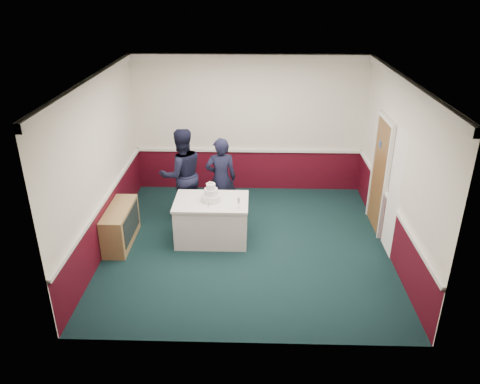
{
  "coord_description": "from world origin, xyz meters",
  "views": [
    {
      "loc": [
        0.09,
        -7.3,
        4.45
      ],
      "look_at": [
        -0.12,
        -0.1,
        1.1
      ],
      "focal_mm": 35.0,
      "sensor_mm": 36.0,
      "label": 1
    }
  ],
  "objects_px": {
    "sideboard": "(121,226)",
    "wedding_cake": "(211,195)",
    "person_man": "(182,174)",
    "cake_knife": "(209,205)",
    "cake_table": "(212,220)",
    "champagne_flute": "(239,201)",
    "person_woman": "(221,179)"
  },
  "relations": [
    {
      "from": "sideboard",
      "to": "person_man",
      "type": "bearing_deg",
      "value": 46.9
    },
    {
      "from": "person_man",
      "to": "person_woman",
      "type": "bearing_deg",
      "value": 155.29
    },
    {
      "from": "person_man",
      "to": "cake_knife",
      "type": "bearing_deg",
      "value": 94.47
    },
    {
      "from": "cake_knife",
      "to": "person_man",
      "type": "bearing_deg",
      "value": 117.78
    },
    {
      "from": "sideboard",
      "to": "wedding_cake",
      "type": "xyz_separation_m",
      "value": [
        1.63,
        0.18,
        0.55
      ]
    },
    {
      "from": "sideboard",
      "to": "person_man",
      "type": "distance_m",
      "value": 1.56
    },
    {
      "from": "cake_table",
      "to": "wedding_cake",
      "type": "xyz_separation_m",
      "value": [
        -0.0,
        0.0,
        0.5
      ]
    },
    {
      "from": "sideboard",
      "to": "wedding_cake",
      "type": "height_order",
      "value": "wedding_cake"
    },
    {
      "from": "cake_knife",
      "to": "cake_table",
      "type": "bearing_deg",
      "value": 79.56
    },
    {
      "from": "sideboard",
      "to": "wedding_cake",
      "type": "bearing_deg",
      "value": 6.28
    },
    {
      "from": "sideboard",
      "to": "person_woman",
      "type": "xyz_separation_m",
      "value": [
        1.75,
        1.06,
        0.48
      ]
    },
    {
      "from": "cake_knife",
      "to": "person_woman",
      "type": "relative_size",
      "value": 0.13
    },
    {
      "from": "cake_knife",
      "to": "champagne_flute",
      "type": "relative_size",
      "value": 1.07
    },
    {
      "from": "wedding_cake",
      "to": "person_woman",
      "type": "xyz_separation_m",
      "value": [
        0.12,
        0.88,
        -0.06
      ]
    },
    {
      "from": "sideboard",
      "to": "champagne_flute",
      "type": "height_order",
      "value": "champagne_flute"
    },
    {
      "from": "person_woman",
      "to": "wedding_cake",
      "type": "bearing_deg",
      "value": 72.71
    },
    {
      "from": "person_man",
      "to": "sideboard",
      "type": "bearing_deg",
      "value": 21.68
    },
    {
      "from": "cake_table",
      "to": "cake_knife",
      "type": "bearing_deg",
      "value": -98.53
    },
    {
      "from": "sideboard",
      "to": "wedding_cake",
      "type": "distance_m",
      "value": 1.73
    },
    {
      "from": "champagne_flute",
      "to": "cake_knife",
      "type": "bearing_deg",
      "value": 171.42
    },
    {
      "from": "champagne_flute",
      "to": "person_man",
      "type": "distance_m",
      "value": 1.63
    },
    {
      "from": "sideboard",
      "to": "champagne_flute",
      "type": "distance_m",
      "value": 2.21
    },
    {
      "from": "wedding_cake",
      "to": "cake_knife",
      "type": "xyz_separation_m",
      "value": [
        -0.03,
        -0.2,
        -0.11
      ]
    },
    {
      "from": "cake_table",
      "to": "champagne_flute",
      "type": "relative_size",
      "value": 6.44
    },
    {
      "from": "cake_knife",
      "to": "champagne_flute",
      "type": "xyz_separation_m",
      "value": [
        0.53,
        -0.08,
        0.14
      ]
    },
    {
      "from": "sideboard",
      "to": "person_man",
      "type": "xyz_separation_m",
      "value": [
        0.99,
        1.06,
        0.57
      ]
    },
    {
      "from": "sideboard",
      "to": "cake_knife",
      "type": "distance_m",
      "value": 1.66
    },
    {
      "from": "cake_table",
      "to": "person_woman",
      "type": "xyz_separation_m",
      "value": [
        0.12,
        0.88,
        0.43
      ]
    },
    {
      "from": "sideboard",
      "to": "champagne_flute",
      "type": "relative_size",
      "value": 5.85
    },
    {
      "from": "cake_knife",
      "to": "person_woman",
      "type": "height_order",
      "value": "person_woman"
    },
    {
      "from": "person_woman",
      "to": "sideboard",
      "type": "bearing_deg",
      "value": 21.52
    },
    {
      "from": "cake_knife",
      "to": "person_woman",
      "type": "xyz_separation_m",
      "value": [
        0.15,
        1.08,
        0.04
      ]
    }
  ]
}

